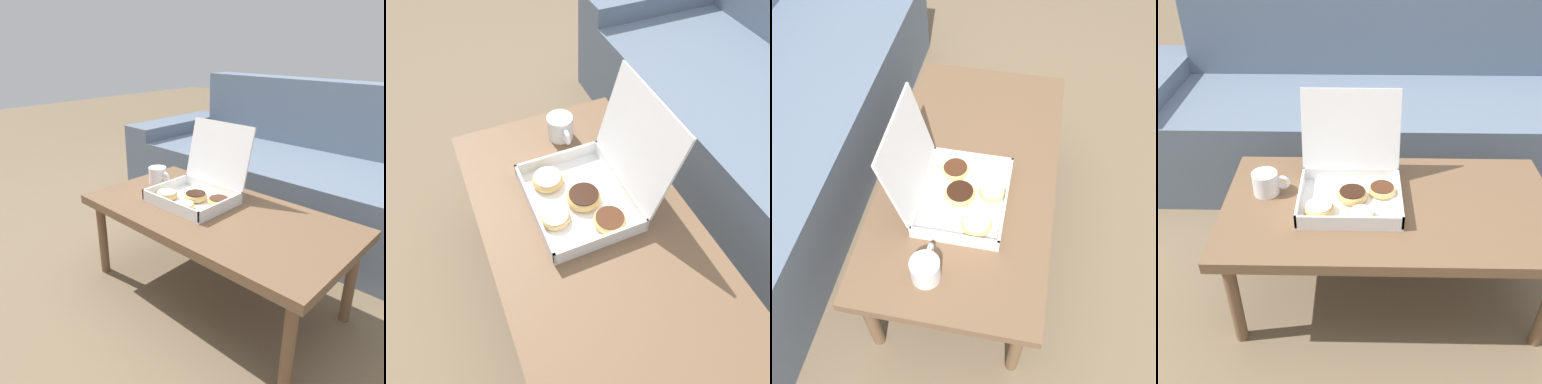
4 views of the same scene
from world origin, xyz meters
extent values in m
plane|color=#756047|center=(0.00, 0.00, 0.00)|extent=(12.00, 12.00, 0.00)
cube|color=slate|center=(-1.17, 0.78, 0.27)|extent=(0.24, 0.87, 0.53)
cube|color=brown|center=(0.00, -0.14, 0.40)|extent=(1.16, 0.61, 0.04)
cylinder|color=brown|center=(-0.52, -0.38, 0.19)|extent=(0.04, 0.04, 0.38)
cylinder|color=brown|center=(-0.52, 0.11, 0.19)|extent=(0.04, 0.04, 0.38)
cube|color=white|center=(-0.14, -0.14, 0.43)|extent=(0.35, 0.29, 0.01)
cube|color=white|center=(-0.14, -0.28, 0.45)|extent=(0.35, 0.01, 0.05)
cube|color=white|center=(-0.14, 0.00, 0.45)|extent=(0.35, 0.01, 0.05)
cube|color=white|center=(-0.31, -0.14, 0.45)|extent=(0.01, 0.29, 0.05)
cube|color=white|center=(0.03, -0.14, 0.45)|extent=(0.01, 0.29, 0.05)
cube|color=white|center=(-0.14, 0.04, 0.62)|extent=(0.35, 0.08, 0.28)
torus|color=#E0B266|center=(-0.13, -0.12, 0.45)|extent=(0.11, 0.11, 0.04)
cylinder|color=black|center=(-0.13, -0.12, 0.46)|extent=(0.09, 0.09, 0.02)
torus|color=#E0B266|center=(-0.10, -0.23, 0.44)|extent=(0.09, 0.09, 0.03)
cylinder|color=white|center=(-0.10, -0.23, 0.45)|extent=(0.08, 0.08, 0.01)
torus|color=#E0B266|center=(-0.03, -0.09, 0.45)|extent=(0.10, 0.10, 0.03)
cylinder|color=#472614|center=(-0.03, -0.09, 0.45)|extent=(0.08, 0.08, 0.01)
torus|color=#E0B266|center=(-0.24, -0.20, 0.45)|extent=(0.10, 0.10, 0.03)
cylinder|color=white|center=(-0.24, -0.20, 0.46)|extent=(0.09, 0.09, 0.01)
cylinder|color=white|center=(-0.44, -0.08, 0.46)|extent=(0.09, 0.09, 0.08)
torus|color=white|center=(-0.38, -0.08, 0.47)|extent=(0.05, 0.02, 0.05)
camera|label=1|loc=(0.94, -1.27, 1.10)|focal=35.00mm
camera|label=2|loc=(0.51, -0.41, 1.34)|focal=35.00mm
camera|label=3|loc=(-1.03, -0.31, 1.66)|focal=42.00mm
camera|label=4|loc=(-0.12, -1.38, 1.37)|focal=42.00mm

